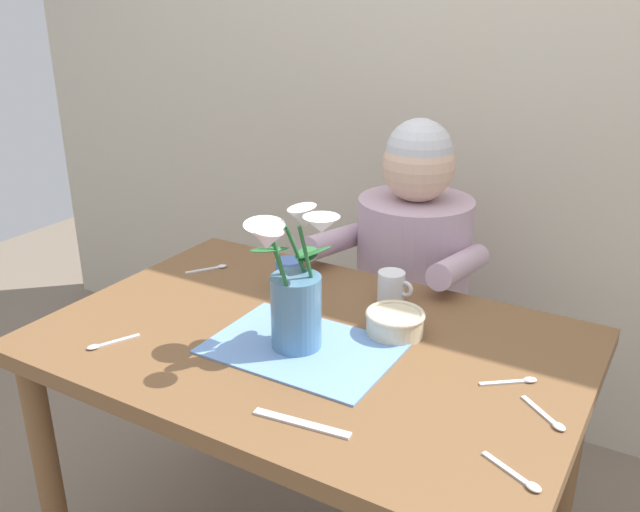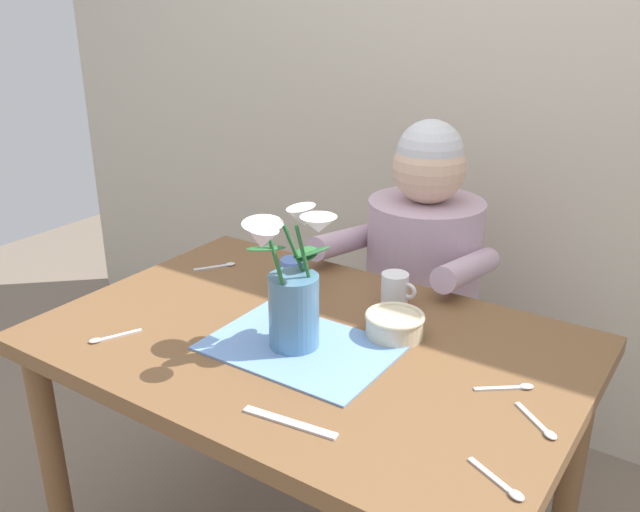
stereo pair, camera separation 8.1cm
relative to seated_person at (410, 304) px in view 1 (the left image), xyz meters
The scene contains 14 objects.
wood_panel_backdrop 0.81m from the seated_person, 88.55° to the left, with size 4.00×0.10×2.50m, color beige.
dining_table 0.62m from the seated_person, 88.98° to the right, with size 1.20×0.80×0.74m.
seated_person is the anchor object (origin of this frame).
striped_placemat 0.69m from the seated_person, 87.74° to the right, with size 0.40×0.28×0.01m, color #6B93D1.
flower_vase 0.74m from the seated_person, 89.61° to the right, with size 0.23×0.25×0.31m.
ceramic_bowl 0.57m from the seated_person, 71.29° to the right, with size 0.14×0.14×0.06m.
dinner_knife 0.94m from the seated_person, 79.35° to the right, with size 0.19×0.02×0.01m, color silver.
coffee_cup 0.43m from the seated_person, 75.39° to the right, with size 0.09×0.07×0.08m.
ceramic_mug 0.50m from the seated_person, 112.49° to the right, with size 0.09×0.07×0.08m.
spoon_0 0.88m from the seated_person, 50.11° to the right, with size 0.10×0.09×0.01m.
spoon_1 0.75m from the seated_person, 50.32° to the right, with size 0.10×0.09×0.01m.
spoon_2 0.62m from the seated_person, 135.83° to the right, with size 0.08×0.11×0.01m.
spoon_3 1.03m from the seated_person, 57.02° to the right, with size 0.11×0.06×0.01m.
spoon_4 0.96m from the seated_person, 112.15° to the right, with size 0.06×0.11×0.01m.
Camera 1 is at (0.71, -1.15, 1.48)m, focal length 37.99 mm.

